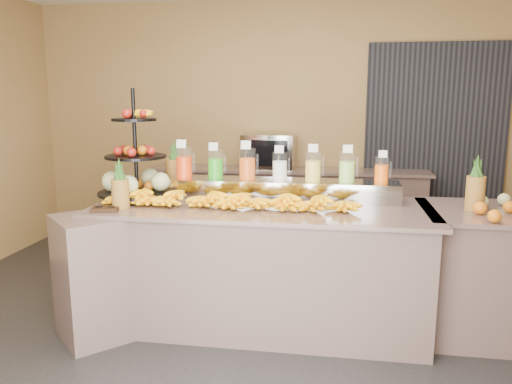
% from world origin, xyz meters
% --- Properties ---
extents(ground, '(6.00, 6.00, 0.00)m').
position_xyz_m(ground, '(0.00, 0.00, 0.00)').
color(ground, black).
rests_on(ground, ground).
extents(room_envelope, '(6.04, 5.02, 2.82)m').
position_xyz_m(room_envelope, '(0.19, 0.79, 1.88)').
color(room_envelope, olive).
rests_on(room_envelope, ground).
extents(buffet_counter, '(2.75, 1.25, 0.93)m').
position_xyz_m(buffet_counter, '(-0.12, 0.26, 0.47)').
color(buffet_counter, gray).
rests_on(buffet_counter, ground).
extents(right_counter, '(1.08, 0.88, 0.93)m').
position_xyz_m(right_counter, '(1.70, 0.40, 0.47)').
color(right_counter, gray).
rests_on(right_counter, ground).
extents(back_ledge, '(3.10, 0.55, 0.93)m').
position_xyz_m(back_ledge, '(0.00, 2.25, 0.47)').
color(back_ledge, gray).
rests_on(back_ledge, ground).
extents(pitcher_tray, '(1.85, 0.30, 0.15)m').
position_xyz_m(pitcher_tray, '(0.10, 0.58, 1.01)').
color(pitcher_tray, gray).
rests_on(pitcher_tray, buffet_counter).
extents(juice_pitcher_orange_a, '(0.13, 0.14, 0.32)m').
position_xyz_m(juice_pitcher_orange_a, '(-0.68, 0.58, 1.19)').
color(juice_pitcher_orange_a, silver).
rests_on(juice_pitcher_orange_a, pitcher_tray).
extents(juice_pitcher_green, '(0.13, 0.13, 0.30)m').
position_xyz_m(juice_pitcher_green, '(-0.42, 0.58, 1.18)').
color(juice_pitcher_green, silver).
rests_on(juice_pitcher_green, pitcher_tray).
extents(juice_pitcher_orange_b, '(0.13, 0.14, 0.32)m').
position_xyz_m(juice_pitcher_orange_b, '(-0.16, 0.58, 1.19)').
color(juice_pitcher_orange_b, silver).
rests_on(juice_pitcher_orange_b, pitcher_tray).
extents(juice_pitcher_milk, '(0.12, 0.12, 0.29)m').
position_xyz_m(juice_pitcher_milk, '(0.10, 0.58, 1.18)').
color(juice_pitcher_milk, silver).
rests_on(juice_pitcher_milk, pitcher_tray).
extents(juice_pitcher_lemon, '(0.13, 0.13, 0.30)m').
position_xyz_m(juice_pitcher_lemon, '(0.36, 0.58, 1.18)').
color(juice_pitcher_lemon, silver).
rests_on(juice_pitcher_lemon, pitcher_tray).
extents(juice_pitcher_lime, '(0.13, 0.13, 0.30)m').
position_xyz_m(juice_pitcher_lime, '(0.62, 0.58, 1.18)').
color(juice_pitcher_lime, silver).
rests_on(juice_pitcher_lime, pitcher_tray).
extents(juice_pitcher_orange_c, '(0.11, 0.11, 0.26)m').
position_xyz_m(juice_pitcher_orange_c, '(0.88, 0.58, 1.17)').
color(juice_pitcher_orange_c, silver).
rests_on(juice_pitcher_orange_c, pitcher_tray).
extents(banana_heap, '(1.91, 0.17, 0.16)m').
position_xyz_m(banana_heap, '(-0.23, 0.22, 1.00)').
color(banana_heap, '#FFB60C').
rests_on(banana_heap, buffet_counter).
extents(fruit_stand, '(0.64, 0.64, 0.86)m').
position_xyz_m(fruit_stand, '(-0.98, 0.41, 1.15)').
color(fruit_stand, black).
rests_on(fruit_stand, buffet_counter).
extents(condiment_caddy, '(0.21, 0.18, 0.03)m').
position_xyz_m(condiment_caddy, '(-1.07, -0.05, 0.94)').
color(condiment_caddy, black).
rests_on(condiment_caddy, buffet_counter).
extents(pineapple_left_a, '(0.13, 0.13, 0.37)m').
position_xyz_m(pineapple_left_a, '(-1.00, 0.05, 1.07)').
color(pineapple_left_a, brown).
rests_on(pineapple_left_a, buffet_counter).
extents(pineapple_left_b, '(0.15, 0.15, 0.44)m').
position_xyz_m(pineapple_left_b, '(-0.82, 0.74, 1.10)').
color(pineapple_left_b, brown).
rests_on(pineapple_left_b, buffet_counter).
extents(right_fruit_pile, '(0.46, 0.44, 0.24)m').
position_xyz_m(right_fruit_pile, '(1.67, 0.26, 1.01)').
color(right_fruit_pile, brown).
rests_on(right_fruit_pile, right_counter).
extents(oven_warmer, '(0.59, 0.42, 0.38)m').
position_xyz_m(oven_warmer, '(-0.21, 2.25, 1.12)').
color(oven_warmer, gray).
rests_on(oven_warmer, back_ledge).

